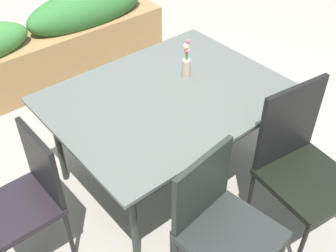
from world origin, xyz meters
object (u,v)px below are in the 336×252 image
chair_near_right (300,159)px  chair_end_left (28,194)px  planter_box (33,50)px  dining_table (168,100)px  flower_vase (186,63)px  chair_near_left (221,222)px

chair_near_right → chair_end_left: bearing=-23.1°
chair_near_right → planter_box: 2.60m
dining_table → flower_vase: size_ratio=5.40×
planter_box → dining_table: bearing=-83.4°
dining_table → chair_near_left: (-0.35, -0.85, -0.14)m
chair_near_left → chair_near_right: 0.70m
chair_near_left → flower_vase: flower_vase is taller
chair_end_left → chair_near_right: size_ratio=0.89×
planter_box → chair_end_left: bearing=-115.9°
chair_end_left → chair_near_right: 1.61m
chair_near_left → chair_near_right: chair_near_right is taller
chair_end_left → flower_vase: size_ratio=3.17×
chair_near_left → chair_end_left: (-0.68, 0.85, -0.04)m
dining_table → chair_end_left: size_ratio=1.70×
chair_end_left → chair_near_left: bearing=-142.0°
flower_vase → chair_near_left: bearing=-122.0°
dining_table → chair_end_left: 1.04m
chair_near_left → planter_box: chair_near_left is taller
dining_table → chair_near_right: size_ratio=1.52×
chair_near_left → chair_end_left: 1.08m
chair_near_right → planter_box: bearing=-69.8°
flower_vase → planter_box: (-0.43, 1.62, -0.45)m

